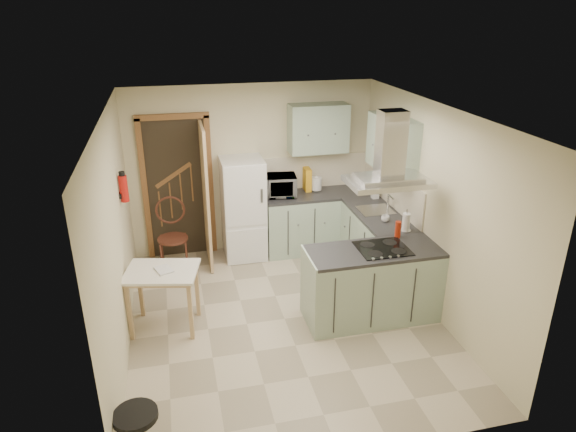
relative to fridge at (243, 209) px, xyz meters
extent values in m
plane|color=#BCAE92|center=(0.20, -1.80, -0.75)|extent=(4.20, 4.20, 0.00)
plane|color=silver|center=(0.20, -1.80, 1.75)|extent=(4.20, 4.20, 0.00)
plane|color=beige|center=(0.20, 0.30, 0.50)|extent=(3.60, 0.00, 3.60)
plane|color=beige|center=(-1.60, -1.80, 0.50)|extent=(0.00, 4.20, 4.20)
plane|color=beige|center=(2.00, -1.80, 0.50)|extent=(0.00, 4.20, 4.20)
cube|color=brown|center=(-0.90, 0.27, 0.30)|extent=(1.10, 0.12, 2.10)
cube|color=white|center=(0.00, 0.00, 0.00)|extent=(0.60, 0.60, 1.50)
cube|color=#9EB2A0|center=(0.86, 0.00, -0.30)|extent=(1.08, 0.60, 0.90)
cube|color=#9EB2A0|center=(1.70, -0.68, -0.30)|extent=(0.60, 1.95, 0.90)
cube|color=beige|center=(1.16, 0.29, 0.40)|extent=(1.68, 0.02, 0.50)
cube|color=#9EB2A0|center=(1.15, 0.12, 1.10)|extent=(0.85, 0.35, 0.70)
cube|color=#9EB2A0|center=(1.82, -0.95, 1.10)|extent=(0.35, 0.90, 0.70)
cube|color=#9EB2A0|center=(1.22, -1.98, -0.30)|extent=(1.55, 0.65, 0.90)
cube|color=black|center=(1.32, -1.98, 0.16)|extent=(0.58, 0.50, 0.01)
cube|color=silver|center=(1.32, -1.98, 0.97)|extent=(0.90, 0.55, 0.10)
cube|color=silver|center=(1.70, -0.85, 0.16)|extent=(0.45, 0.40, 0.01)
cylinder|color=#B2140F|center=(-1.54, -0.90, 0.75)|extent=(0.10, 0.10, 0.32)
cube|color=#DEC288|center=(-1.18, -1.63, -0.38)|extent=(0.91, 0.76, 0.75)
cube|color=#4B2919|center=(-1.04, -0.21, -0.27)|extent=(0.44, 0.44, 0.95)
imported|color=black|center=(0.51, 0.03, 0.30)|extent=(0.60, 0.45, 0.31)
cylinder|color=silver|center=(1.13, 0.10, 0.27)|extent=(0.17, 0.17, 0.23)
cube|color=gold|center=(1.01, 0.17, 0.32)|extent=(0.10, 0.23, 0.34)
imported|color=#ACAEB9|center=(1.87, -0.40, 0.25)|extent=(0.10, 0.10, 0.21)
cylinder|color=white|center=(1.80, -1.57, 0.27)|extent=(0.10, 0.10, 0.24)
imported|color=silver|center=(1.67, -1.24, 0.19)|extent=(0.14, 0.14, 0.08)
cylinder|color=#B1280F|center=(1.62, -1.72, 0.25)|extent=(0.09, 0.09, 0.20)
imported|color=#90303E|center=(-1.23, -1.66, 0.05)|extent=(0.23, 0.26, 0.10)
camera|label=1|loc=(-0.97, -6.91, 2.78)|focal=32.00mm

